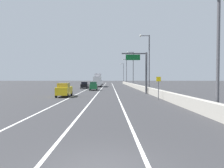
# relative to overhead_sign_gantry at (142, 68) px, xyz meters

# --- Properties ---
(ground_plane) EXTENTS (320.00, 320.00, 0.00)m
(ground_plane) POSITION_rel_overhead_sign_gantry_xyz_m (-6.21, 34.23, -4.73)
(ground_plane) COLOR #2D2D30
(lane_stripe_left) EXTENTS (0.16, 130.00, 0.00)m
(lane_stripe_left) POSITION_rel_overhead_sign_gantry_xyz_m (-11.71, 25.23, -4.73)
(lane_stripe_left) COLOR silver
(lane_stripe_left) RESTS_ON ground_plane
(lane_stripe_center) EXTENTS (0.16, 130.00, 0.00)m
(lane_stripe_center) POSITION_rel_overhead_sign_gantry_xyz_m (-8.21, 25.23, -4.73)
(lane_stripe_center) COLOR silver
(lane_stripe_center) RESTS_ON ground_plane
(lane_stripe_right) EXTENTS (0.16, 130.00, 0.00)m
(lane_stripe_right) POSITION_rel_overhead_sign_gantry_xyz_m (-4.71, 25.23, -4.73)
(lane_stripe_right) COLOR silver
(lane_stripe_right) RESTS_ON ground_plane
(jersey_barrier_right) EXTENTS (0.60, 120.00, 1.10)m
(jersey_barrier_right) POSITION_rel_overhead_sign_gantry_xyz_m (1.34, 10.23, -4.18)
(jersey_barrier_right) COLOR #9E998E
(jersey_barrier_right) RESTS_ON ground_plane
(overhead_sign_gantry) EXTENTS (4.68, 0.36, 7.50)m
(overhead_sign_gantry) POSITION_rel_overhead_sign_gantry_xyz_m (0.00, 0.00, 0.00)
(overhead_sign_gantry) COLOR #47474C
(overhead_sign_gantry) RESTS_ON ground_plane
(speed_advisory_sign) EXTENTS (0.60, 0.11, 3.00)m
(speed_advisory_sign) POSITION_rel_overhead_sign_gantry_xyz_m (0.44, -10.11, -2.96)
(speed_advisory_sign) COLOR #4C4C51
(speed_advisory_sign) RESTS_ON ground_plane
(lamp_post_right_near) EXTENTS (2.14, 0.44, 11.72)m
(lamp_post_right_near) POSITION_rel_overhead_sign_gantry_xyz_m (2.00, -20.88, 1.90)
(lamp_post_right_near) COLOR #4C4C51
(lamp_post_right_near) RESTS_ON ground_plane
(lamp_post_right_second) EXTENTS (2.14, 0.44, 11.72)m
(lamp_post_right_second) POSITION_rel_overhead_sign_gantry_xyz_m (1.93, 4.54, 1.90)
(lamp_post_right_second) COLOR #4C4C51
(lamp_post_right_second) RESTS_ON ground_plane
(lamp_post_right_third) EXTENTS (2.14, 0.44, 11.72)m
(lamp_post_right_third) POSITION_rel_overhead_sign_gantry_xyz_m (1.70, 29.95, 1.90)
(lamp_post_right_third) COLOR #4C4C51
(lamp_post_right_third) RESTS_ON ground_plane
(lamp_post_right_fourth) EXTENTS (2.14, 0.44, 11.72)m
(lamp_post_right_fourth) POSITION_rel_overhead_sign_gantry_xyz_m (1.64, 55.37, 1.90)
(lamp_post_right_fourth) COLOR #4C4C51
(lamp_post_right_fourth) RESTS_ON ground_plane
(lamp_post_right_fifth) EXTENTS (2.14, 0.44, 11.72)m
(lamp_post_right_fifth) POSITION_rel_overhead_sign_gantry_xyz_m (2.03, 80.79, 1.90)
(lamp_post_right_fifth) COLOR #4C4C51
(lamp_post_right_fifth) RESTS_ON ground_plane
(car_gray_0) EXTENTS (1.97, 4.62, 1.99)m
(car_gray_0) POSITION_rel_overhead_sign_gantry_xyz_m (-12.65, 65.11, -3.73)
(car_gray_0) COLOR slate
(car_gray_0) RESTS_ON ground_plane
(car_black_1) EXTENTS (1.84, 4.52, 1.86)m
(car_black_1) POSITION_rel_overhead_sign_gantry_xyz_m (-12.75, 17.59, -3.80)
(car_black_1) COLOR black
(car_black_1) RESTS_ON ground_plane
(car_white_2) EXTENTS (1.81, 4.01, 2.02)m
(car_white_2) POSITION_rel_overhead_sign_gantry_xyz_m (-9.86, 46.34, -3.72)
(car_white_2) COLOR white
(car_white_2) RESTS_ON ground_plane
(car_yellow_3) EXTENTS (1.93, 4.56, 2.08)m
(car_yellow_3) POSITION_rel_overhead_sign_gantry_xyz_m (-12.88, -5.72, -3.69)
(car_yellow_3) COLOR gold
(car_yellow_3) RESTS_ON ground_plane
(car_green_4) EXTENTS (1.92, 4.30, 1.99)m
(car_green_4) POSITION_rel_overhead_sign_gantry_xyz_m (-9.76, 10.54, -3.74)
(car_green_4) COLOR #196033
(car_green_4) RESTS_ON ground_plane
(box_truck) EXTENTS (2.58, 9.82, 4.48)m
(box_truck) POSITION_rel_overhead_sign_gantry_xyz_m (-9.98, 29.83, -2.67)
(box_truck) COLOR silver
(box_truck) RESTS_ON ground_plane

